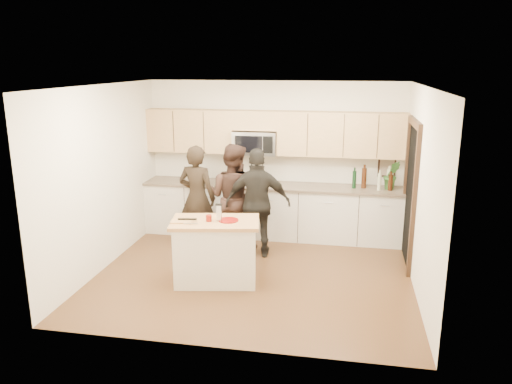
% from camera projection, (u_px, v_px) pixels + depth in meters
% --- Properties ---
extents(floor, '(4.50, 4.50, 0.00)m').
position_uv_depth(floor, '(254.00, 273.00, 7.31)').
color(floor, '#512E1C').
rests_on(floor, ground).
extents(room_shell, '(4.52, 4.02, 2.71)m').
position_uv_depth(room_shell, '(254.00, 157.00, 6.88)').
color(room_shell, silver).
rests_on(room_shell, ground).
extents(back_cabinetry, '(4.50, 0.66, 0.94)m').
position_uv_depth(back_cabinetry, '(271.00, 210.00, 8.80)').
color(back_cabinetry, beige).
rests_on(back_cabinetry, ground).
extents(upper_cabinetry, '(4.50, 0.33, 0.75)m').
position_uv_depth(upper_cabinetry, '(275.00, 132.00, 8.59)').
color(upper_cabinetry, tan).
rests_on(upper_cabinetry, ground).
extents(microwave, '(0.76, 0.41, 0.40)m').
position_uv_depth(microwave, '(255.00, 143.00, 8.66)').
color(microwave, silver).
rests_on(microwave, ground).
extents(doorway, '(0.06, 1.25, 2.20)m').
position_uv_depth(doorway, '(411.00, 189.00, 7.49)').
color(doorway, black).
rests_on(doorway, ground).
extents(framed_picture, '(0.30, 0.03, 0.38)m').
position_uv_depth(framed_picture, '(387.00, 166.00, 8.54)').
color(framed_picture, black).
rests_on(framed_picture, ground).
extents(dish_towel, '(0.34, 0.60, 0.48)m').
position_uv_depth(dish_towel, '(216.00, 192.00, 8.71)').
color(dish_towel, white).
rests_on(dish_towel, ground).
extents(island, '(1.30, 0.90, 0.90)m').
position_uv_depth(island, '(216.00, 251.00, 6.95)').
color(island, beige).
rests_on(island, ground).
extents(red_plate, '(0.27, 0.27, 0.02)m').
position_uv_depth(red_plate, '(229.00, 220.00, 6.83)').
color(red_plate, maroon).
rests_on(red_plate, island).
extents(box_grater, '(0.08, 0.06, 0.22)m').
position_uv_depth(box_grater, '(219.00, 212.00, 6.79)').
color(box_grater, silver).
rests_on(box_grater, red_plate).
extents(drink_glass, '(0.08, 0.08, 0.09)m').
position_uv_depth(drink_glass, '(209.00, 218.00, 6.79)').
color(drink_glass, maroon).
rests_on(drink_glass, island).
extents(cutting_board, '(0.31, 0.21, 0.02)m').
position_uv_depth(cutting_board, '(181.00, 222.00, 6.76)').
color(cutting_board, tan).
rests_on(cutting_board, island).
extents(tongs, '(0.26, 0.07, 0.02)m').
position_uv_depth(tongs, '(187.00, 219.00, 6.81)').
color(tongs, black).
rests_on(tongs, cutting_board).
extents(knife, '(0.19, 0.05, 0.01)m').
position_uv_depth(knife, '(190.00, 223.00, 6.65)').
color(knife, silver).
rests_on(knife, cutting_board).
extents(toaster, '(0.29, 0.22, 0.18)m').
position_uv_depth(toaster, '(199.00, 177.00, 8.87)').
color(toaster, black).
rests_on(toaster, back_cabinetry).
extents(bottle_cluster, '(0.66, 0.21, 0.40)m').
position_uv_depth(bottle_cluster, '(376.00, 178.00, 8.34)').
color(bottle_cluster, black).
rests_on(bottle_cluster, back_cabinetry).
extents(orchid, '(0.29, 0.25, 0.48)m').
position_uv_depth(orchid, '(392.00, 175.00, 8.30)').
color(orchid, '#356D2B').
rests_on(orchid, back_cabinetry).
extents(woman_left, '(0.68, 0.50, 1.73)m').
position_uv_depth(woman_left, '(197.00, 198.00, 8.13)').
color(woman_left, black).
rests_on(woman_left, ground).
extents(woman_center, '(0.99, 0.85, 1.75)m').
position_uv_depth(woman_center, '(233.00, 197.00, 8.13)').
color(woman_center, '#301E18').
rests_on(woman_center, ground).
extents(woman_right, '(1.06, 0.55, 1.73)m').
position_uv_depth(woman_right, '(258.00, 203.00, 7.78)').
color(woman_right, black).
rests_on(woman_right, ground).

